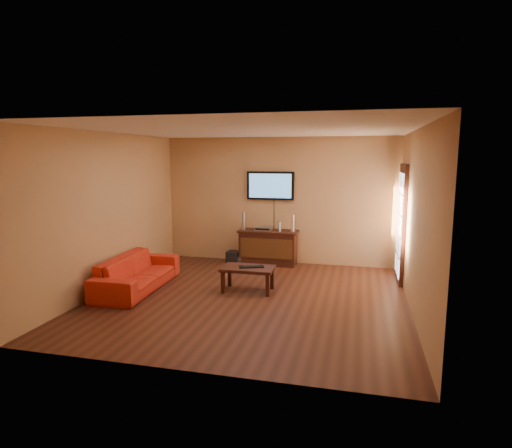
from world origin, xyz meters
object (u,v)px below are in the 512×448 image
(bottle, at_px, (239,261))
(av_receiver, at_px, (264,228))
(speaker_left, at_px, (244,222))
(game_console, at_px, (280,226))
(coffee_table, at_px, (248,271))
(subwoofer, at_px, (233,257))
(television, at_px, (270,186))
(speaker_right, at_px, (293,224))
(keyboard, at_px, (251,267))
(media_console, at_px, (268,247))
(sofa, at_px, (137,267))

(bottle, bearing_deg, av_receiver, 29.43)
(speaker_left, distance_m, av_receiver, 0.45)
(av_receiver, height_order, game_console, game_console)
(coffee_table, distance_m, game_console, 1.97)
(speaker_left, relative_size, subwoofer, 1.41)
(game_console, xyz_separation_m, bottle, (-0.83, -0.25, -0.75))
(television, height_order, speaker_right, television)
(bottle, height_order, keyboard, keyboard)
(subwoofer, xyz_separation_m, bottle, (0.16, -0.14, -0.05))
(television, bearing_deg, media_console, -90.00)
(media_console, xyz_separation_m, game_console, (0.25, -0.00, 0.46))
(media_console, relative_size, speaker_right, 3.70)
(media_console, distance_m, coffee_table, 1.91)
(subwoofer, bearing_deg, coffee_table, -61.54)
(coffee_table, bearing_deg, game_console, 84.18)
(speaker_right, distance_m, game_console, 0.28)
(media_console, bearing_deg, bottle, -156.04)
(coffee_table, distance_m, bottle, 1.79)
(sofa, relative_size, keyboard, 4.44)
(sofa, distance_m, subwoofer, 2.40)
(coffee_table, height_order, sofa, sofa)
(coffee_table, height_order, game_console, game_console)
(television, xyz_separation_m, keyboard, (0.12, -2.10, -1.24))
(bottle, bearing_deg, television, 38.44)
(television, distance_m, keyboard, 2.44)
(television, xyz_separation_m, game_console, (0.25, -0.20, -0.84))
(television, bearing_deg, speaker_right, -17.70)
(coffee_table, bearing_deg, keyboard, 6.90)
(television, height_order, keyboard, television)
(speaker_right, relative_size, av_receiver, 0.95)
(media_console, bearing_deg, sofa, -129.70)
(coffee_table, xyz_separation_m, speaker_right, (0.47, 1.94, 0.53))
(game_console, bearing_deg, keyboard, -109.60)
(av_receiver, height_order, keyboard, av_receiver)
(speaker_left, distance_m, speaker_right, 1.06)
(media_console, xyz_separation_m, keyboard, (0.12, -1.90, 0.07))
(speaker_right, xyz_separation_m, subwoofer, (-1.26, -0.15, -0.76))
(coffee_table, relative_size, game_console, 4.55)
(sofa, bearing_deg, game_console, -45.86)
(speaker_left, height_order, subwoofer, speaker_left)
(media_console, xyz_separation_m, bottle, (-0.58, -0.26, -0.28))
(bottle, relative_size, keyboard, 0.42)
(sofa, bearing_deg, av_receiver, -40.48)
(television, relative_size, av_receiver, 2.82)
(keyboard, bearing_deg, sofa, -170.44)
(media_console, distance_m, subwoofer, 0.79)
(coffee_table, xyz_separation_m, bottle, (-0.63, 1.65, -0.27))
(coffee_table, relative_size, speaker_left, 2.39)
(sofa, xyz_separation_m, subwoofer, (1.11, 2.11, -0.26))
(media_console, height_order, coffee_table, media_console)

